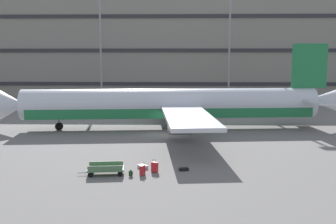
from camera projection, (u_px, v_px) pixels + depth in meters
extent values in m
plane|color=slate|center=(166.00, 134.00, 43.29)|extent=(600.00, 600.00, 0.00)
cube|color=gray|center=(172.00, 51.00, 85.76)|extent=(141.64, 17.43, 19.70)
cube|color=#2D2D33|center=(172.00, 84.00, 77.93)|extent=(140.23, 0.24, 0.70)
cube|color=#2D2D33|center=(172.00, 50.00, 77.03)|extent=(140.23, 0.24, 0.70)
cube|color=#2D2D33|center=(172.00, 16.00, 76.14)|extent=(140.23, 0.24, 0.70)
cylinder|color=silver|center=(171.00, 104.00, 46.30)|extent=(34.53, 6.72, 3.51)
cube|color=#1E723F|center=(171.00, 112.00, 46.43)|extent=(33.16, 6.52, 1.12)
cone|color=silver|center=(13.00, 105.00, 45.09)|extent=(3.11, 3.58, 3.33)
cone|color=silver|center=(323.00, 100.00, 47.48)|extent=(4.45, 3.19, 2.81)
cube|color=#1E723F|center=(309.00, 66.00, 46.80)|extent=(4.22, 0.75, 5.26)
cube|color=silver|center=(317.00, 102.00, 44.02)|extent=(2.29, 5.41, 0.20)
cube|color=silver|center=(294.00, 96.00, 50.61)|extent=(2.29, 5.41, 0.20)
cube|color=silver|center=(188.00, 117.00, 37.53)|extent=(5.74, 14.78, 0.36)
cube|color=silver|center=(173.00, 98.00, 55.27)|extent=(5.74, 14.78, 0.36)
cylinder|color=#9E9EA3|center=(180.00, 125.00, 40.24)|extent=(2.68, 2.16, 1.93)
cylinder|color=#9E9EA3|center=(171.00, 109.00, 52.84)|extent=(2.68, 2.16, 1.93)
cylinder|color=black|center=(59.00, 126.00, 45.78)|extent=(0.93, 0.43, 0.90)
cylinder|color=slate|center=(59.00, 121.00, 45.70)|extent=(0.20, 0.20, 1.28)
cylinder|color=black|center=(184.00, 127.00, 45.27)|extent=(0.93, 0.43, 0.90)
cylinder|color=slate|center=(184.00, 122.00, 45.18)|extent=(0.20, 0.20, 1.28)
cylinder|color=black|center=(181.00, 123.00, 48.22)|extent=(0.93, 0.43, 0.90)
cylinder|color=slate|center=(181.00, 118.00, 48.13)|extent=(0.20, 0.20, 1.28)
cylinder|color=gray|center=(101.00, 46.00, 72.19)|extent=(0.36, 0.36, 20.93)
cylinder|color=gray|center=(230.00, 37.00, 71.33)|extent=(0.36, 0.36, 24.30)
cube|color=#B21E23|center=(142.00, 170.00, 28.17)|extent=(0.40, 0.51, 0.68)
cylinder|color=#333338|center=(142.00, 165.00, 27.97)|extent=(0.02, 0.02, 0.21)
cylinder|color=#333338|center=(144.00, 164.00, 28.19)|extent=(0.02, 0.02, 0.21)
cube|color=black|center=(143.00, 163.00, 28.07)|extent=(0.12, 0.24, 0.02)
cylinder|color=black|center=(140.00, 175.00, 28.10)|extent=(0.05, 0.04, 0.05)
cylinder|color=black|center=(143.00, 174.00, 28.42)|extent=(0.05, 0.04, 0.05)
cylinder|color=black|center=(142.00, 176.00, 28.02)|extent=(0.05, 0.04, 0.05)
cylinder|color=black|center=(145.00, 174.00, 28.34)|extent=(0.05, 0.04, 0.05)
cube|color=gray|center=(143.00, 167.00, 29.94)|extent=(0.85, 0.86, 0.27)
cube|color=black|center=(140.00, 166.00, 30.23)|extent=(0.20, 0.18, 0.02)
cube|color=black|center=(184.00, 169.00, 29.37)|extent=(0.76, 0.57, 0.22)
cube|color=black|center=(179.00, 170.00, 29.27)|extent=(0.09, 0.19, 0.02)
cube|color=#B21E23|center=(155.00, 167.00, 28.89)|extent=(0.55, 0.48, 0.72)
cylinder|color=#333338|center=(153.00, 161.00, 28.83)|extent=(0.02, 0.02, 0.20)
cylinder|color=#333338|center=(155.00, 161.00, 28.69)|extent=(0.02, 0.02, 0.20)
cube|color=black|center=(154.00, 160.00, 28.74)|extent=(0.24, 0.15, 0.02)
cylinder|color=black|center=(153.00, 171.00, 29.14)|extent=(0.04, 0.05, 0.05)
cylinder|color=black|center=(158.00, 172.00, 28.94)|extent=(0.04, 0.05, 0.05)
cylinder|color=black|center=(152.00, 172.00, 28.95)|extent=(0.04, 0.05, 0.05)
cylinder|color=black|center=(156.00, 173.00, 28.75)|extent=(0.04, 0.05, 0.05)
ellipsoid|color=#264C26|center=(131.00, 173.00, 27.92)|extent=(0.37, 0.32, 0.46)
ellipsoid|color=#264C26|center=(131.00, 174.00, 28.04)|extent=(0.25, 0.16, 0.21)
torus|color=black|center=(131.00, 170.00, 27.85)|extent=(0.08, 0.03, 0.08)
cube|color=black|center=(129.00, 174.00, 27.83)|extent=(0.04, 0.03, 0.39)
cube|color=black|center=(131.00, 174.00, 27.79)|extent=(0.04, 0.03, 0.39)
cube|color=#4C724C|center=(106.00, 169.00, 28.33)|extent=(2.74, 1.60, 0.12)
cylinder|color=#4C4C51|center=(83.00, 173.00, 28.21)|extent=(0.70, 0.13, 0.05)
cube|color=#4C724C|center=(105.00, 169.00, 27.69)|extent=(2.46, 0.33, 0.40)
cube|color=#4C724C|center=(106.00, 164.00, 28.91)|extent=(2.46, 0.33, 0.40)
cylinder|color=black|center=(90.00, 175.00, 27.72)|extent=(0.37, 0.14, 0.36)
cylinder|color=black|center=(92.00, 170.00, 28.81)|extent=(0.37, 0.14, 0.36)
cylinder|color=black|center=(120.00, 174.00, 27.91)|extent=(0.37, 0.14, 0.36)
cylinder|color=black|center=(120.00, 170.00, 29.00)|extent=(0.37, 0.14, 0.36)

